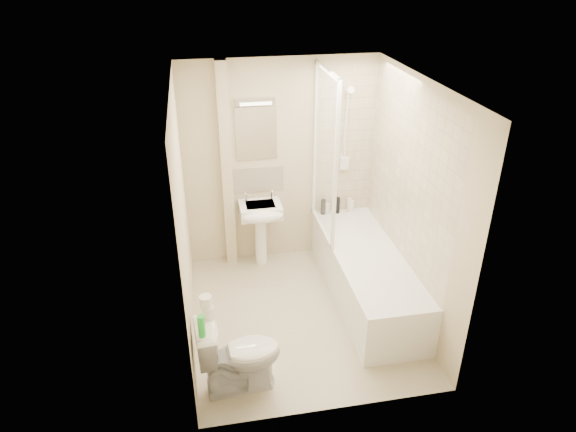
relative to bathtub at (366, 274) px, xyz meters
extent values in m
plane|color=beige|center=(-0.75, -0.20, -0.29)|extent=(2.50, 2.50, 0.00)
cube|color=beige|center=(-0.75, 1.05, 0.91)|extent=(2.20, 0.02, 2.40)
cube|color=beige|center=(-1.85, -0.20, 0.91)|extent=(0.02, 2.50, 2.40)
cube|color=beige|center=(0.35, -0.20, 0.91)|extent=(0.02, 2.50, 2.40)
cube|color=white|center=(-0.75, -0.20, 2.11)|extent=(2.20, 2.50, 0.02)
cube|color=beige|center=(0.00, 1.04, 1.14)|extent=(0.70, 0.01, 1.75)
cube|color=beige|center=(0.34, 0.00, 1.14)|extent=(0.01, 2.10, 1.75)
cube|color=beige|center=(-1.37, 0.99, 0.91)|extent=(0.12, 0.12, 2.40)
cube|color=beige|center=(-1.02, 1.04, 0.74)|extent=(0.60, 0.02, 0.30)
cube|color=white|center=(-1.02, 1.04, 1.29)|extent=(0.46, 0.01, 0.60)
cube|color=silver|center=(-1.02, 1.02, 1.66)|extent=(0.42, 0.07, 0.07)
cube|color=white|center=(0.00, 0.00, -0.01)|extent=(0.70, 2.10, 0.55)
cube|color=white|center=(0.00, 0.00, 0.21)|extent=(0.56, 1.96, 0.05)
cube|color=white|center=(-0.35, 0.60, 1.16)|extent=(0.01, 0.90, 1.80)
cube|color=white|center=(-0.35, 1.03, 1.16)|extent=(0.04, 0.04, 1.80)
cube|color=white|center=(-0.35, 0.15, 1.16)|extent=(0.04, 0.04, 1.80)
cube|color=white|center=(-0.35, 0.60, 2.04)|extent=(0.04, 0.90, 0.04)
cube|color=white|center=(-0.35, 0.60, 0.28)|extent=(0.04, 0.90, 0.03)
cylinder|color=white|center=(0.00, 1.02, 1.26)|extent=(0.02, 0.02, 0.90)
cylinder|color=white|center=(0.00, 1.02, 0.81)|extent=(0.05, 0.05, 0.02)
cylinder|color=white|center=(0.00, 1.02, 1.71)|extent=(0.05, 0.05, 0.02)
cylinder|color=white|center=(0.00, 0.95, 1.74)|extent=(0.08, 0.11, 0.11)
cube|color=white|center=(0.00, 1.01, 0.88)|extent=(0.10, 0.05, 0.14)
cylinder|color=white|center=(-0.02, 0.99, 1.31)|extent=(0.01, 0.13, 0.84)
cylinder|color=white|center=(-1.02, 0.88, 0.03)|extent=(0.14, 0.14, 0.64)
cube|color=white|center=(-1.02, 0.85, 0.44)|extent=(0.48, 0.37, 0.15)
ellipsoid|color=white|center=(-1.02, 0.68, 0.44)|extent=(0.48, 0.20, 0.15)
cube|color=silver|center=(-1.02, 0.85, 0.50)|extent=(0.33, 0.24, 0.04)
cylinder|color=white|center=(-1.18, 0.96, 0.56)|extent=(0.03, 0.03, 0.10)
cylinder|color=white|center=(-0.86, 0.96, 0.56)|extent=(0.03, 0.03, 0.10)
sphere|color=white|center=(-1.18, 0.96, 0.61)|extent=(0.04, 0.04, 0.04)
sphere|color=white|center=(-0.86, 0.96, 0.61)|extent=(0.04, 0.04, 0.04)
cylinder|color=black|center=(-0.25, 0.96, 0.35)|extent=(0.06, 0.06, 0.19)
cylinder|color=silver|center=(-0.20, 0.96, 0.33)|extent=(0.06, 0.06, 0.13)
cylinder|color=black|center=(-0.07, 0.96, 0.36)|extent=(0.06, 0.06, 0.20)
cylinder|color=navy|center=(-0.07, 0.96, 0.33)|extent=(0.05, 0.05, 0.13)
cylinder|color=beige|center=(0.08, 0.96, 0.35)|extent=(0.06, 0.06, 0.18)
cylinder|color=white|center=(0.10, 0.96, 0.33)|extent=(0.06, 0.06, 0.15)
imported|color=white|center=(-1.47, -1.05, 0.07)|extent=(0.50, 0.75, 0.71)
cylinder|color=white|center=(-1.70, -0.96, 0.47)|extent=(0.10, 0.10, 0.11)
cylinder|color=white|center=(-1.71, -0.95, 0.58)|extent=(0.10, 0.10, 0.10)
cylinder|color=green|center=(-1.76, -1.18, 0.52)|extent=(0.06, 0.06, 0.19)
camera|label=1|loc=(-1.67, -4.36, 3.11)|focal=32.00mm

